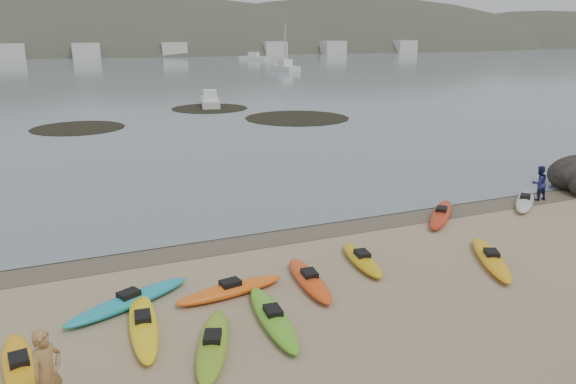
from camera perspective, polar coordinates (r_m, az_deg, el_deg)
name	(u,v)px	position (r m, az deg, el deg)	size (l,w,h in m)	color
ground	(288,230)	(21.37, 0.00, -3.87)	(600.00, 600.00, 0.00)	tan
wet_sand	(291,232)	(21.11, 0.32, -4.11)	(60.00, 60.00, 0.00)	brown
water	(56,45)	(318.63, -22.47, 13.63)	(1200.00, 1200.00, 0.00)	slate
kayaks	(317,275)	(17.16, 2.92, -8.46)	(22.00, 9.19, 0.34)	#67C026
person_west	(47,374)	(12.27, -23.25, -16.60)	(0.68, 0.45, 1.86)	#AD7D45
person_east	(539,183)	(27.25, 24.15, 0.83)	(0.76, 0.59, 1.56)	navy
kelp_mats	(216,117)	(49.41, -7.33, 7.52)	(25.65, 17.09, 0.04)	black
moored_boats	(71,72)	(103.75, -21.20, 11.34)	(96.25, 89.11, 1.34)	silver
far_hills	(181,94)	(218.86, -10.78, 9.74)	(550.00, 135.00, 80.00)	#384235
far_town	(96,51)	(164.13, -18.89, 13.43)	(199.00, 5.00, 4.00)	beige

